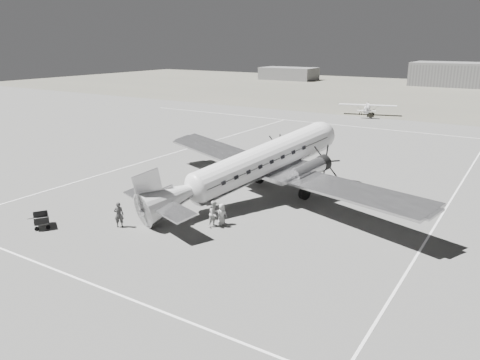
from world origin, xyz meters
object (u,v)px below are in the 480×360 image
at_px(baggage_cart_near, 157,204).
at_px(passenger, 222,214).
at_px(light_plane_left, 367,109).
at_px(ramp_agent, 214,214).
at_px(baggage_cart_far, 41,221).
at_px(shed_secondary, 289,74).
at_px(ground_crew, 119,215).
at_px(dc3_airliner, 253,167).

xyz_separation_m(baggage_cart_near, passenger, (5.88, 0.17, 0.34)).
bearing_deg(light_plane_left, baggage_cart_near, -104.19).
height_order(baggage_cart_near, ramp_agent, ramp_agent).
bearing_deg(passenger, baggage_cart_far, 146.35).
height_order(shed_secondary, ground_crew, shed_secondary).
bearing_deg(baggage_cart_near, baggage_cart_far, -136.93).
bearing_deg(ground_crew, light_plane_left, -126.31).
relative_size(ramp_agent, passenger, 1.23).
bearing_deg(baggage_cart_far, ramp_agent, 65.17).
bearing_deg(ground_crew, baggage_cart_near, -126.13).
xyz_separation_m(baggage_cart_near, baggage_cart_far, (-4.45, -6.93, 0.04)).
height_order(ramp_agent, passenger, ramp_agent).
xyz_separation_m(shed_secondary, passenger, (54.21, -118.30, -1.23)).
height_order(baggage_cart_near, ground_crew, ground_crew).
relative_size(baggage_cart_far, ramp_agent, 0.87).
bearing_deg(shed_secondary, ramp_agent, -65.58).
relative_size(dc3_airliner, passenger, 19.04).
xyz_separation_m(shed_secondary, ground_crew, (48.44, -122.48, -1.10)).
relative_size(light_plane_left, ground_crew, 5.50).
xyz_separation_m(light_plane_left, ramp_agent, (7.15, -55.98, -0.09)).
bearing_deg(baggage_cart_far, shed_secondary, 141.79).
height_order(shed_secondary, dc3_airliner, dc3_airliner).
bearing_deg(baggage_cart_near, passenger, -12.57).
bearing_deg(dc3_airliner, passenger, -61.74).
relative_size(light_plane_left, ramp_agent, 5.27).
relative_size(baggage_cart_near, ground_crew, 0.83).
distance_m(dc3_airliner, light_plane_left, 50.11).
height_order(baggage_cart_far, ground_crew, ground_crew).
distance_m(ramp_agent, passenger, 0.67).
distance_m(light_plane_left, baggage_cart_far, 62.54).
xyz_separation_m(baggage_cart_near, ramp_agent, (5.67, -0.44, 0.52)).
distance_m(shed_secondary, passenger, 130.13).
bearing_deg(light_plane_left, shed_secondary, 110.95).
bearing_deg(ramp_agent, ground_crew, 134.55).
bearing_deg(shed_secondary, dc3_airliner, -64.64).
relative_size(shed_secondary, baggage_cart_far, 10.98).
bearing_deg(light_plane_left, baggage_cart_far, -108.44).
bearing_deg(passenger, light_plane_left, 29.48).
bearing_deg(ramp_agent, baggage_cart_far, 134.38).
bearing_deg(baggage_cart_far, dc3_airliner, 85.97).
height_order(dc3_airliner, ground_crew, dc3_airliner).
xyz_separation_m(shed_secondary, ramp_agent, (53.99, -118.90, -1.06)).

